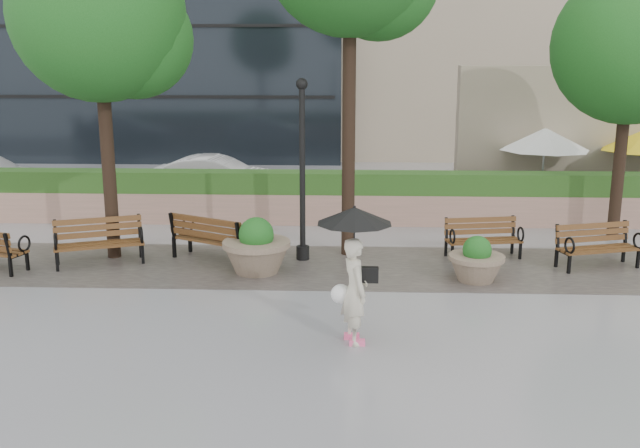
{
  "coord_description": "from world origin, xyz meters",
  "views": [
    {
      "loc": [
        1.34,
        -11.2,
        4.27
      ],
      "look_at": [
        0.78,
        2.19,
        1.1
      ],
      "focal_mm": 40.0,
      "sensor_mm": 36.0,
      "label": 1
    }
  ],
  "objects_px": {
    "bench_4": "(597,255)",
    "planter_left": "(257,251)",
    "bench_2": "(213,247)",
    "lamppost": "(302,183)",
    "planter_right": "(476,264)",
    "bench_3": "(483,247)",
    "pedestrian": "(354,261)",
    "bench_1": "(100,251)",
    "car_right": "(217,177)"
  },
  "relations": [
    {
      "from": "bench_2",
      "to": "bench_1",
      "type": "bearing_deg",
      "value": 37.4
    },
    {
      "from": "bench_4",
      "to": "planter_left",
      "type": "distance_m",
      "value": 6.99
    },
    {
      "from": "bench_1",
      "to": "lamppost",
      "type": "bearing_deg",
      "value": -13.9
    },
    {
      "from": "bench_3",
      "to": "car_right",
      "type": "distance_m",
      "value": 9.44
    },
    {
      "from": "bench_4",
      "to": "lamppost",
      "type": "relative_size",
      "value": 0.46
    },
    {
      "from": "planter_left",
      "to": "car_right",
      "type": "distance_m",
      "value": 7.97
    },
    {
      "from": "car_right",
      "to": "pedestrian",
      "type": "bearing_deg",
      "value": -154.76
    },
    {
      "from": "planter_left",
      "to": "bench_1",
      "type": "bearing_deg",
      "value": 172.51
    },
    {
      "from": "planter_left",
      "to": "bench_3",
      "type": "bearing_deg",
      "value": 15.09
    },
    {
      "from": "bench_1",
      "to": "planter_left",
      "type": "bearing_deg",
      "value": -28.75
    },
    {
      "from": "lamppost",
      "to": "bench_4",
      "type": "bearing_deg",
      "value": -3.42
    },
    {
      "from": "lamppost",
      "to": "car_right",
      "type": "bearing_deg",
      "value": 114.74
    },
    {
      "from": "bench_3",
      "to": "pedestrian",
      "type": "height_order",
      "value": "pedestrian"
    },
    {
      "from": "bench_2",
      "to": "lamppost",
      "type": "relative_size",
      "value": 0.51
    },
    {
      "from": "car_right",
      "to": "bench_2",
      "type": "bearing_deg",
      "value": -165.42
    },
    {
      "from": "bench_3",
      "to": "pedestrian",
      "type": "xyz_separation_m",
      "value": [
        -2.81,
        -4.75,
        1.02
      ]
    },
    {
      "from": "bench_2",
      "to": "planter_left",
      "type": "relative_size",
      "value": 1.45
    },
    {
      "from": "bench_2",
      "to": "lamppost",
      "type": "height_order",
      "value": "lamppost"
    },
    {
      "from": "lamppost",
      "to": "car_right",
      "type": "height_order",
      "value": "lamppost"
    },
    {
      "from": "bench_3",
      "to": "bench_1",
      "type": "bearing_deg",
      "value": 176.03
    },
    {
      "from": "bench_2",
      "to": "pedestrian",
      "type": "height_order",
      "value": "pedestrian"
    },
    {
      "from": "bench_1",
      "to": "planter_right",
      "type": "relative_size",
      "value": 1.77
    },
    {
      "from": "planter_left",
      "to": "planter_right",
      "type": "bearing_deg",
      "value": -4.99
    },
    {
      "from": "planter_right",
      "to": "lamppost",
      "type": "distance_m",
      "value": 3.95
    },
    {
      "from": "bench_1",
      "to": "bench_3",
      "type": "bearing_deg",
      "value": -15.35
    },
    {
      "from": "pedestrian",
      "to": "planter_right",
      "type": "bearing_deg",
      "value": -56.29
    },
    {
      "from": "bench_3",
      "to": "bench_4",
      "type": "bearing_deg",
      "value": -26.39
    },
    {
      "from": "planter_left",
      "to": "car_right",
      "type": "bearing_deg",
      "value": 106.1
    },
    {
      "from": "bench_2",
      "to": "bench_3",
      "type": "xyz_separation_m",
      "value": [
        5.78,
        0.47,
        -0.04
      ]
    },
    {
      "from": "bench_2",
      "to": "lamppost",
      "type": "distance_m",
      "value": 2.35
    },
    {
      "from": "car_right",
      "to": "bench_4",
      "type": "bearing_deg",
      "value": -122.65
    },
    {
      "from": "planter_left",
      "to": "lamppost",
      "type": "relative_size",
      "value": 0.36
    },
    {
      "from": "bench_1",
      "to": "bench_4",
      "type": "bearing_deg",
      "value": -20.25
    },
    {
      "from": "planter_right",
      "to": "bench_3",
      "type": "bearing_deg",
      "value": 75.61
    },
    {
      "from": "pedestrian",
      "to": "car_right",
      "type": "bearing_deg",
      "value": 1.77
    },
    {
      "from": "bench_1",
      "to": "lamppost",
      "type": "relative_size",
      "value": 0.5
    },
    {
      "from": "bench_4",
      "to": "planter_right",
      "type": "bearing_deg",
      "value": -175.25
    },
    {
      "from": "pedestrian",
      "to": "bench_2",
      "type": "bearing_deg",
      "value": 16.03
    },
    {
      "from": "planter_left",
      "to": "lamppost",
      "type": "bearing_deg",
      "value": 48.81
    },
    {
      "from": "bench_4",
      "to": "planter_left",
      "type": "relative_size",
      "value": 1.31
    },
    {
      "from": "bench_1",
      "to": "car_right",
      "type": "relative_size",
      "value": 0.48
    },
    {
      "from": "bench_4",
      "to": "planter_right",
      "type": "distance_m",
      "value": 2.83
    },
    {
      "from": "bench_1",
      "to": "bench_2",
      "type": "height_order",
      "value": "bench_2"
    },
    {
      "from": "planter_left",
      "to": "bench_4",
      "type": "bearing_deg",
      "value": 5.1
    },
    {
      "from": "bench_2",
      "to": "pedestrian",
      "type": "xyz_separation_m",
      "value": [
        2.96,
        -4.29,
        0.98
      ]
    },
    {
      "from": "planter_right",
      "to": "lamppost",
      "type": "height_order",
      "value": "lamppost"
    },
    {
      "from": "bench_1",
      "to": "car_right",
      "type": "xyz_separation_m",
      "value": [
        1.15,
        7.21,
        0.36
      ]
    },
    {
      "from": "bench_4",
      "to": "planter_left",
      "type": "height_order",
      "value": "planter_left"
    },
    {
      "from": "planter_left",
      "to": "bench_2",
      "type": "bearing_deg",
      "value": 141.81
    },
    {
      "from": "lamppost",
      "to": "pedestrian",
      "type": "distance_m",
      "value": 4.6
    }
  ]
}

